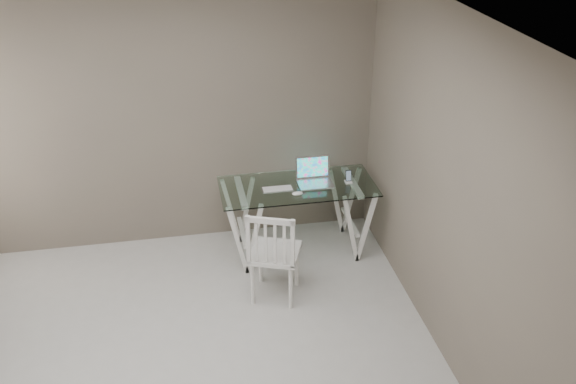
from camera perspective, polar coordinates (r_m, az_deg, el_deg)
The scene contains 7 objects.
room at distance 4.10m, azimuth -10.87°, elevation 0.09°, with size 4.50×4.52×2.71m.
desk at distance 6.36m, azimuth 0.82°, elevation -2.33°, with size 1.50×0.70×0.75m.
chair at distance 5.62m, azimuth -1.32°, elevation -5.35°, with size 0.54×0.54×0.93m.
laptop at distance 6.24m, azimuth 2.33°, elevation 1.37°, with size 0.34×0.28×0.24m.
keyboard at distance 6.12m, azimuth -0.95°, elevation 0.27°, with size 0.30×0.13×0.01m, color silver.
mouse at distance 6.01m, azimuth 0.83°, elevation -0.13°, with size 0.10×0.06×0.03m, color white.
phone_dock at distance 6.26m, azimuth 5.40°, elevation 1.14°, with size 0.07×0.07×0.13m.
Camera 1 is at (0.03, -3.62, 3.62)m, focal length 40.00 mm.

